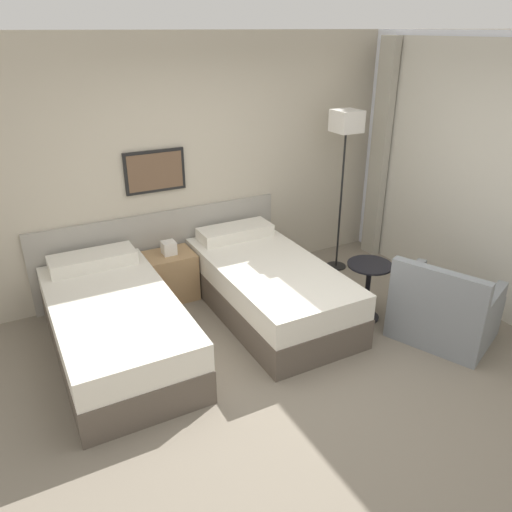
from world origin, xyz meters
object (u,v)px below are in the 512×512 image
Objects in this scene: nightstand at (171,275)px; floor_lamp at (346,133)px; bed_near_door at (116,326)px; armchair at (443,312)px; side_table at (368,281)px; bed_near_window at (268,287)px.

floor_lamp reaches higher than nightstand.
armchair reaches higher than bed_near_door.
nightstand is 2.09m from side_table.
bed_near_window reaches higher than nightstand.
armchair is (1.23, -1.19, -0.02)m from bed_near_window.
bed_near_door is 1.89× the size of armchair.
bed_near_door is 1.10m from nightstand.
floor_lamp is 3.13× the size of side_table.
bed_near_door is 3.08× the size of nightstand.
bed_near_door reaches higher than side_table.
nightstand is at bearing 140.19° from side_table.
bed_near_window is 1.01m from side_table.
bed_near_window is at bearing 144.96° from side_table.
nightstand is 1.09× the size of side_table.
armchair is at bearing -44.10° from nightstand.
nightstand is 0.61× the size of armchair.
floor_lamp reaches higher than armchair.
floor_lamp is (2.06, -0.23, 1.38)m from nightstand.
nightstand is 2.49m from floor_lamp.
side_table is 0.56× the size of armchair.
side_table is at bearing -13.52° from bed_near_door.
bed_near_window reaches higher than side_table.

